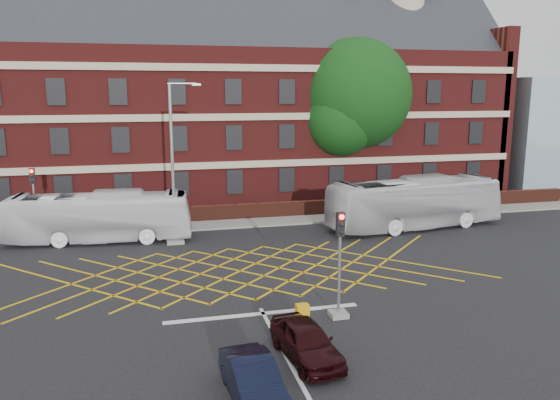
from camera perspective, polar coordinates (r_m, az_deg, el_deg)
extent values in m
plane|color=black|center=(25.77, -3.41, -8.80)|extent=(120.00, 120.00, 0.00)
cube|color=#581716|center=(46.10, -8.51, 7.65)|extent=(50.00, 12.00, 12.00)
cube|color=black|center=(46.12, -8.74, 15.11)|extent=(51.00, 10.61, 10.61)
cube|color=#B7A88C|center=(40.01, -7.72, 8.57)|extent=(50.00, 0.18, 0.50)
cube|color=black|center=(40.12, -7.67, 6.43)|extent=(1.20, 0.14, 1.80)
cylinder|color=#B7A88C|center=(51.32, 12.68, 17.94)|extent=(3.60, 3.60, 6.00)
cube|color=#481D13|center=(37.98, -6.99, -1.39)|extent=(56.00, 0.50, 1.10)
cube|color=slate|center=(37.13, -6.78, -2.46)|extent=(60.00, 3.00, 0.12)
cube|color=#99B2BF|center=(59.07, 26.83, 6.38)|extent=(14.00, 10.00, 10.00)
cube|color=#CC990C|center=(27.62, -4.17, -7.39)|extent=(8.22, 8.22, 0.02)
cube|color=silver|center=(22.57, -1.77, -11.76)|extent=(8.00, 0.30, 0.02)
cube|color=silver|center=(16.96, 3.13, -20.15)|extent=(0.15, 14.00, 0.02)
imported|color=white|center=(34.21, -18.37, -1.68)|extent=(10.97, 3.54, 3.00)
imported|color=silver|center=(36.71, 13.91, -0.30)|extent=(12.28, 4.48, 3.34)
imported|color=black|center=(16.68, -2.80, -18.31)|extent=(1.60, 3.82, 1.23)
imported|color=black|center=(18.86, 2.75, -14.51)|extent=(1.99, 3.93, 1.28)
cylinder|color=black|center=(44.59, 7.72, 4.23)|extent=(0.90, 0.90, 6.85)
sphere|color=black|center=(44.26, 7.90, 10.90)|extent=(8.78, 8.78, 8.78)
sphere|color=black|center=(43.03, 6.35, 8.32)|extent=(5.70, 5.70, 5.70)
sphere|color=black|center=(45.60, 9.24, 8.91)|extent=(5.27, 5.27, 5.27)
cube|color=slate|center=(22.38, 6.12, -11.78)|extent=(0.70, 0.70, 0.20)
cylinder|color=gray|center=(21.79, 6.21, -7.78)|extent=(0.12, 0.12, 3.50)
cube|color=black|center=(21.21, 6.33, -2.54)|extent=(0.30, 0.25, 0.95)
sphere|color=#FF0C05|center=(21.01, 6.48, -1.78)|extent=(0.20, 0.20, 0.20)
cube|color=slate|center=(36.96, -24.00, -3.38)|extent=(0.70, 0.70, 0.20)
cylinder|color=gray|center=(36.60, -24.21, -0.88)|extent=(0.12, 0.12, 3.50)
cube|color=black|center=(36.26, -24.47, 2.29)|extent=(0.30, 0.25, 0.95)
sphere|color=#FF0C05|center=(36.08, -24.55, 2.76)|extent=(0.20, 0.20, 0.20)
cube|color=slate|center=(33.06, -10.87, -4.24)|extent=(1.00, 1.00, 0.20)
cylinder|color=gray|center=(32.16, -11.17, 3.57)|extent=(0.18, 0.18, 9.27)
cylinder|color=gray|center=(31.92, -10.21, 11.89)|extent=(1.60, 0.12, 0.12)
cube|color=gray|center=(31.98, -8.75, 11.85)|extent=(0.50, 0.20, 0.12)
cube|color=orange|center=(21.38, 2.35, -11.91)|extent=(0.49, 0.37, 0.85)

